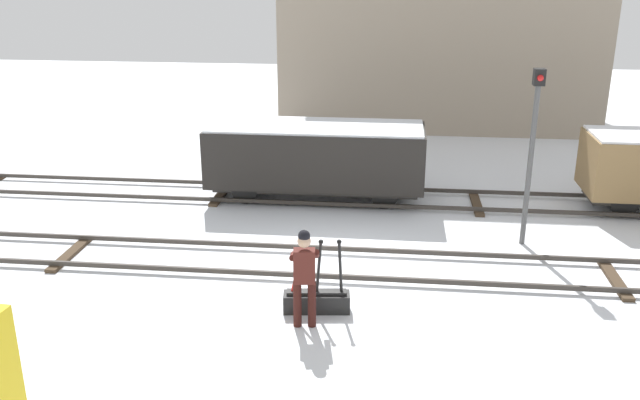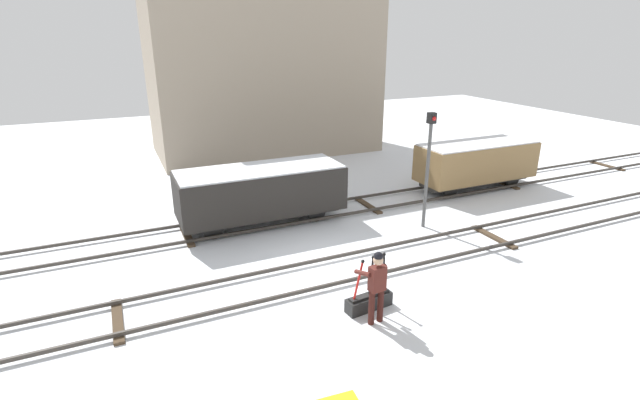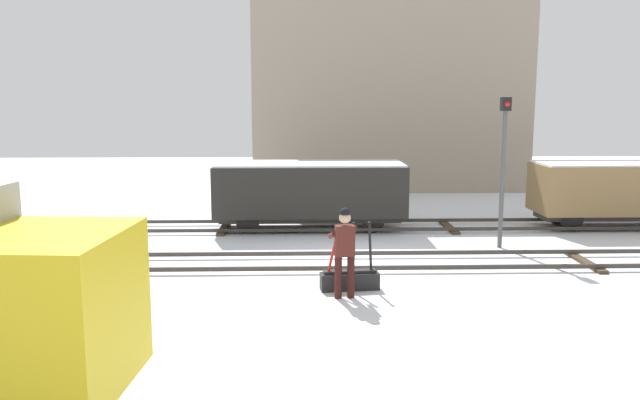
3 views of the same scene
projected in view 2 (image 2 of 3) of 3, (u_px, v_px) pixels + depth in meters
The scene contains 9 objects.
ground_plane at pixel (337, 273), 13.48m from camera, with size 60.00×60.00×0.00m, color silver.
track_main_line at pixel (337, 269), 13.45m from camera, with size 44.00×1.94×0.18m.
track_siding_near at pixel (284, 217), 17.22m from camera, with size 44.00×1.94×0.18m.
switch_lever_frame at pixel (369, 300), 11.69m from camera, with size 1.27×0.49×1.45m.
rail_worker at pixel (376, 283), 10.88m from camera, with size 0.59×0.70×1.86m.
signal_post at pixel (428, 159), 15.84m from camera, with size 0.24×0.32×4.05m.
apartment_building at pixel (263, 55), 25.71m from camera, with size 12.30×6.22×10.57m.
freight_car_near_switch at pixel (261, 192), 16.52m from camera, with size 5.81×2.12×2.08m.
freight_car_mid_siding at pixel (476, 162), 20.29m from camera, with size 5.31×1.91×2.07m.
Camera 2 is at (-5.38, -10.69, 6.58)m, focal length 26.29 mm.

